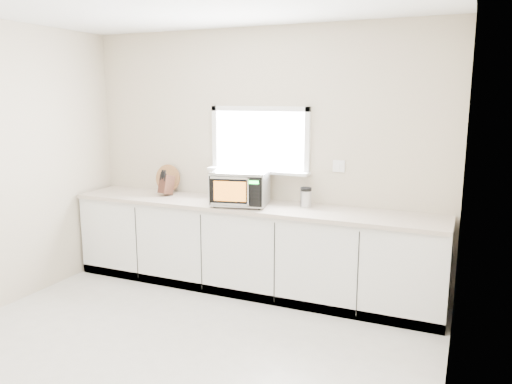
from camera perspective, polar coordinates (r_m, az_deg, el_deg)
The scene contains 8 objects.
ground at distance 4.04m, azimuth -11.33°, elevation -19.12°, with size 4.00×4.00×0.00m, color beige.
back_wall at distance 5.29m, azimuth 0.51°, elevation 3.96°, with size 4.00×0.17×2.70m.
cabinets at distance 5.22m, azimuth -0.80°, elevation -6.52°, with size 3.92×0.60×0.88m, color white.
countertop at distance 5.09m, azimuth -0.86°, elevation -1.61°, with size 3.92×0.64×0.04m, color beige.
microwave at distance 5.01m, azimuth -1.81°, elevation 0.55°, with size 0.62×0.53×0.35m.
knife_block at distance 5.59m, azimuth -10.21°, elevation 0.88°, with size 0.12×0.21×0.29m.
cutting_board at distance 5.81m, azimuth -10.05°, elevation 1.57°, with size 0.31×0.31×0.02m, color #A0623D.
coffee_grinder at distance 4.98m, azimuth 5.72°, elevation -0.57°, with size 0.13×0.13×0.20m.
Camera 1 is at (2.05, -2.84, 2.01)m, focal length 35.00 mm.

